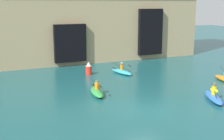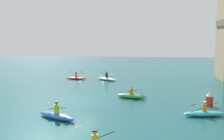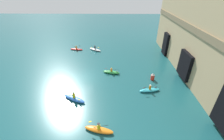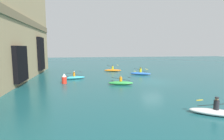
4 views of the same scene
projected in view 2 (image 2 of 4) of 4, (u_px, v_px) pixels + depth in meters
ground_plane at (81, 100)px, 22.48m from camera, size 120.00×120.00×0.00m
kayak_cyan at (204, 113)px, 17.70m from camera, size 1.25×3.03×1.08m
kayak_red at (76, 78)px, 34.38m from camera, size 1.11×3.06×1.18m
kayak_blue at (57, 115)px, 17.11m from camera, size 2.09×3.25×1.24m
kayak_white at (107, 79)px, 33.59m from camera, size 2.34×3.09×1.18m
kayak_green at (131, 96)px, 23.19m from camera, size 1.39×2.97×1.09m
marker_buoy at (209, 99)px, 20.46m from camera, size 0.59×0.59×1.20m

